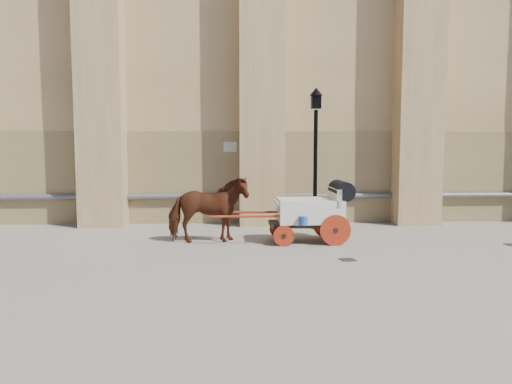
{
  "coord_description": "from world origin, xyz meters",
  "views": [
    {
      "loc": [
        -1.86,
        -12.22,
        2.57
      ],
      "look_at": [
        -1.3,
        0.77,
        1.33
      ],
      "focal_mm": 35.0,
      "sensor_mm": 36.0,
      "label": 1
    }
  ],
  "objects": [
    {
      "name": "ground",
      "position": [
        0.0,
        0.0,
        0.0
      ],
      "size": [
        90.0,
        90.0,
        0.0
      ],
      "primitive_type": "plane",
      "color": "slate",
      "rests_on": "ground"
    },
    {
      "name": "drain_grate_far",
      "position": [
        5.27,
        0.11,
        0.01
      ],
      "size": [
        0.33,
        0.33,
        0.01
      ],
      "primitive_type": "cube",
      "rotation": [
        0.0,
        0.0,
        -0.03
      ],
      "color": "black",
      "rests_on": "ground"
    },
    {
      "name": "street_lamp",
      "position": [
        0.61,
        2.93,
        2.29
      ],
      "size": [
        0.4,
        0.4,
        4.29
      ],
      "color": "black",
      "rests_on": "ground"
    },
    {
      "name": "carriage",
      "position": [
        0.24,
        0.76,
        0.87
      ],
      "size": [
        3.71,
        1.33,
        1.62
      ],
      "rotation": [
        0.0,
        0.0,
        0.02
      ],
      "color": "black",
      "rests_on": "ground"
    },
    {
      "name": "drain_grate_near",
      "position": [
        0.66,
        -1.38,
        0.01
      ],
      "size": [
        0.37,
        0.37,
        0.01
      ],
      "primitive_type": "cube",
      "rotation": [
        0.0,
        0.0,
        0.18
      ],
      "color": "black",
      "rests_on": "ground"
    },
    {
      "name": "horse",
      "position": [
        -2.56,
        0.78,
        0.87
      ],
      "size": [
        2.15,
        1.16,
        1.74
      ],
      "primitive_type": "imported",
      "rotation": [
        0.0,
        0.0,
        1.68
      ],
      "color": "#572411",
      "rests_on": "ground"
    }
  ]
}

